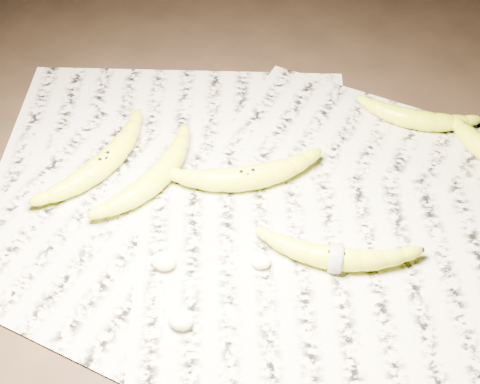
% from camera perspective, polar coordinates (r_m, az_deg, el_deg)
% --- Properties ---
extents(ground, '(3.00, 3.00, 0.00)m').
position_cam_1_polar(ground, '(0.97, 0.91, -2.29)').
color(ground, black).
rests_on(ground, ground).
extents(newspaper_patch, '(0.90, 0.70, 0.01)m').
position_cam_1_polar(newspaper_patch, '(0.98, 1.09, -1.65)').
color(newspaper_patch, '#B8B39E').
rests_on(newspaper_patch, ground).
extents(banana_left_a, '(0.12, 0.22, 0.04)m').
position_cam_1_polar(banana_left_a, '(1.03, -11.52, 2.55)').
color(banana_left_a, '#B4D21A').
rests_on(banana_left_a, newspaper_patch).
extents(banana_left_b, '(0.12, 0.20, 0.04)m').
position_cam_1_polar(banana_left_b, '(1.00, -7.12, 1.37)').
color(banana_left_b, '#B4D21A').
rests_on(banana_left_b, newspaper_patch).
extents(banana_center, '(0.21, 0.15, 0.04)m').
position_cam_1_polar(banana_center, '(0.99, 0.58, 1.34)').
color(banana_center, '#B4D21A').
rests_on(banana_center, newspaper_patch).
extents(banana_taped, '(0.20, 0.07, 0.03)m').
position_cam_1_polar(banana_taped, '(0.91, 8.19, -5.48)').
color(banana_taped, '#B4D21A').
rests_on(banana_taped, newspaper_patch).
extents(banana_upper_a, '(0.17, 0.06, 0.03)m').
position_cam_1_polar(banana_upper_a, '(1.13, 14.81, 6.15)').
color(banana_upper_a, '#B4D21A').
rests_on(banana_upper_a, newspaper_patch).
extents(measuring_tape, '(0.01, 0.04, 0.04)m').
position_cam_1_polar(measuring_tape, '(0.91, 8.19, -5.48)').
color(measuring_tape, white).
rests_on(measuring_tape, newspaper_patch).
extents(flesh_chunk_a, '(0.03, 0.03, 0.02)m').
position_cam_1_polar(flesh_chunk_a, '(0.91, -6.53, -5.74)').
color(flesh_chunk_a, '#FFF7C5').
rests_on(flesh_chunk_a, newspaper_patch).
extents(flesh_chunk_b, '(0.03, 0.03, 0.02)m').
position_cam_1_polar(flesh_chunk_b, '(0.86, -5.09, -10.69)').
color(flesh_chunk_b, '#FFF7C5').
rests_on(flesh_chunk_b, newspaper_patch).
extents(flesh_chunk_c, '(0.03, 0.02, 0.02)m').
position_cam_1_polar(flesh_chunk_c, '(0.91, 1.76, -5.76)').
color(flesh_chunk_c, '#FFF7C5').
rests_on(flesh_chunk_c, newspaper_patch).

